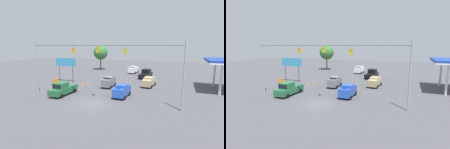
% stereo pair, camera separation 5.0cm
% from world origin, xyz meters
% --- Properties ---
extents(ground_plane, '(140.00, 140.00, 0.00)m').
position_xyz_m(ground_plane, '(0.00, 0.00, 0.00)').
color(ground_plane, '#47474C').
extents(overhead_signal_span, '(22.88, 0.38, 8.49)m').
position_xyz_m(overhead_signal_span, '(-0.01, -1.97, 5.24)').
color(overhead_signal_span, '#939399').
rests_on(overhead_signal_span, ground_plane).
extents(sedan_white_withflow_deep, '(2.33, 3.96, 2.02)m').
position_xyz_m(sedan_white_withflow_deep, '(1.75, -27.98, 1.05)').
color(sedan_white_withflow_deep, silver).
rests_on(sedan_white_withflow_deep, ground_plane).
extents(pickup_truck_green_parked_shoulder, '(2.18, 5.30, 2.12)m').
position_xyz_m(pickup_truck_green_parked_shoulder, '(6.57, -2.34, 0.98)').
color(pickup_truck_green_parked_shoulder, '#236038').
rests_on(pickup_truck_green_parked_shoulder, ground_plane).
extents(pickup_truck_black_oncoming_deep, '(2.62, 5.67, 2.12)m').
position_xyz_m(pickup_truck_black_oncoming_deep, '(-2.99, -22.04, 0.98)').
color(pickup_truck_black_oncoming_deep, black).
rests_on(pickup_truck_black_oncoming_deep, ground_plane).
extents(sedan_blue_crossing_near, '(2.02, 3.94, 1.94)m').
position_xyz_m(sedan_blue_crossing_near, '(-2.63, -4.80, 1.01)').
color(sedan_blue_crossing_near, '#234CB2').
rests_on(sedan_blue_crossing_near, ground_plane).
extents(sedan_tan_oncoming_far, '(2.25, 4.57, 1.88)m').
position_xyz_m(sedan_tan_oncoming_far, '(-5.28, -13.37, 0.98)').
color(sedan_tan_oncoming_far, tan).
rests_on(sedan_tan_oncoming_far, ground_plane).
extents(sedan_grey_withflow_mid, '(2.07, 3.89, 2.01)m').
position_xyz_m(sedan_grey_withflow_mid, '(1.79, -10.01, 1.04)').
color(sedan_grey_withflow_mid, slate).
rests_on(sedan_grey_withflow_mid, ground_plane).
extents(traffic_cone_nearest, '(0.40, 0.40, 0.56)m').
position_xyz_m(traffic_cone_nearest, '(7.17, -4.51, 0.28)').
color(traffic_cone_nearest, orange).
rests_on(traffic_cone_nearest, ground_plane).
extents(traffic_cone_second, '(0.40, 0.40, 0.56)m').
position_xyz_m(traffic_cone_second, '(7.18, -7.05, 0.28)').
color(traffic_cone_second, orange).
rests_on(traffic_cone_second, ground_plane).
extents(traffic_cone_third, '(0.40, 0.40, 0.56)m').
position_xyz_m(traffic_cone_third, '(7.21, -9.16, 0.28)').
color(traffic_cone_third, orange).
rests_on(traffic_cone_third, ground_plane).
extents(traffic_cone_fourth, '(0.40, 0.40, 0.56)m').
position_xyz_m(traffic_cone_fourth, '(7.05, -11.26, 0.28)').
color(traffic_cone_fourth, orange).
rests_on(traffic_cone_fourth, ground_plane).
extents(roadside_billboard, '(4.97, 0.16, 5.19)m').
position_xyz_m(roadside_billboard, '(12.35, -11.07, 3.95)').
color(roadside_billboard, '#4C473D').
rests_on(roadside_billboard, ground_plane).
extents(work_zone_sign, '(1.27, 0.06, 2.84)m').
position_xyz_m(work_zone_sign, '(7.65, -1.98, 1.99)').
color(work_zone_sign, slate).
rests_on(work_zone_sign, ground_plane).
extents(tree_horizon_left, '(4.54, 4.54, 7.83)m').
position_xyz_m(tree_horizon_left, '(13.45, -30.92, 5.54)').
color(tree_horizon_left, '#4C3823').
rests_on(tree_horizon_left, ground_plane).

